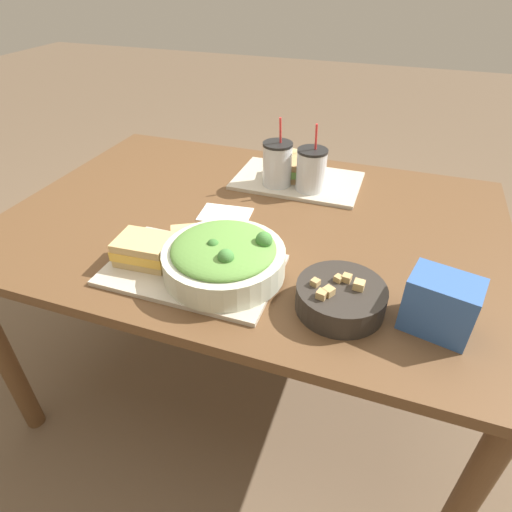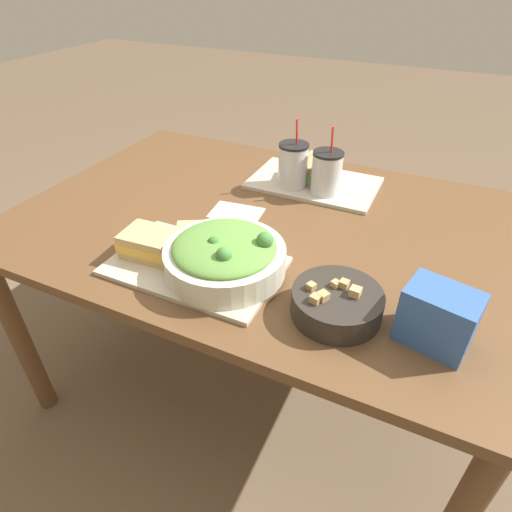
{
  "view_description": "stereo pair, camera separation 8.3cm",
  "coord_description": "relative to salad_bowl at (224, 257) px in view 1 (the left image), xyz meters",
  "views": [
    {
      "loc": [
        0.38,
        -1.04,
        1.38
      ],
      "look_at": [
        0.11,
        -0.27,
        0.8
      ],
      "focal_mm": 30.0,
      "sensor_mm": 36.0,
      "label": 1
    },
    {
      "loc": [
        0.46,
        -1.01,
        1.38
      ],
      "look_at": [
        0.11,
        -0.27,
        0.8
      ],
      "focal_mm": 30.0,
      "sensor_mm": 36.0,
      "label": 2
    }
  ],
  "objects": [
    {
      "name": "tray_near",
      "position": [
        -0.08,
        -0.01,
        -0.05
      ],
      "size": [
        0.42,
        0.27,
        0.01
      ],
      "color": "#BCB29E",
      "rests_on": "dining_table"
    },
    {
      "name": "salad_bowl",
      "position": [
        0.0,
        0.0,
        0.0
      ],
      "size": [
        0.29,
        0.29,
        0.11
      ],
      "color": "beige",
      "rests_on": "tray_near"
    },
    {
      "name": "dining_table",
      "position": [
        -0.03,
        0.29,
        -0.14
      ],
      "size": [
        1.46,
        1.01,
        0.73
      ],
      "color": "brown",
      "rests_on": "ground_plane"
    },
    {
      "name": "baguette_near",
      "position": [
        -0.11,
        0.09,
        -0.01
      ],
      "size": [
        0.15,
        0.12,
        0.06
      ],
      "rotation": [
        0.0,
        0.0,
        2.07
      ],
      "color": "tan",
      "rests_on": "tray_near"
    },
    {
      "name": "baguette_far",
      "position": [
        0.04,
        0.66,
        -0.01
      ],
      "size": [
        0.12,
        0.07,
        0.06
      ],
      "rotation": [
        0.0,
        0.0,
        1.5
      ],
      "color": "tan",
      "rests_on": "tray_far"
    },
    {
      "name": "sandwich_near",
      "position": [
        -0.21,
        -0.02,
        -0.01
      ],
      "size": [
        0.14,
        0.11,
        0.06
      ],
      "rotation": [
        0.0,
        0.0,
        0.06
      ],
      "color": "tan",
      "rests_on": "tray_near"
    },
    {
      "name": "drink_cup_red",
      "position": [
        0.09,
        0.51,
        0.02
      ],
      "size": [
        0.1,
        0.1,
        0.22
      ],
      "color": "silver",
      "rests_on": "tray_far"
    },
    {
      "name": "napkin_folded",
      "position": [
        -0.12,
        0.28,
        -0.06
      ],
      "size": [
        0.16,
        0.12,
        0.0
      ],
      "color": "silver",
      "rests_on": "dining_table"
    },
    {
      "name": "sandwich_far",
      "position": [
        0.01,
        0.57,
        -0.01
      ],
      "size": [
        0.15,
        0.14,
        0.06
      ],
      "rotation": [
        0.0,
        0.0,
        0.22
      ],
      "color": "tan",
      "rests_on": "tray_far"
    },
    {
      "name": "tray_far",
      "position": [
        0.03,
        0.57,
        -0.05
      ],
      "size": [
        0.42,
        0.27,
        0.01
      ],
      "color": "#BCB29E",
      "rests_on": "dining_table"
    },
    {
      "name": "ground_plane",
      "position": [
        -0.03,
        0.29,
        -0.79
      ],
      "size": [
        12.0,
        12.0,
        0.0
      ],
      "primitive_type": "plane",
      "color": "brown"
    },
    {
      "name": "drink_cup_dark",
      "position": [
        -0.02,
        0.51,
        0.02
      ],
      "size": [
        0.1,
        0.1,
        0.23
      ],
      "color": "silver",
      "rests_on": "tray_far"
    },
    {
      "name": "chip_bag",
      "position": [
        0.48,
        -0.01,
        0.01
      ],
      "size": [
        0.16,
        0.12,
        0.13
      ],
      "rotation": [
        0.0,
        0.0,
        -0.23
      ],
      "color": "#335BA3",
      "rests_on": "dining_table"
    },
    {
      "name": "soup_bowl",
      "position": [
        0.28,
        -0.02,
        -0.03
      ],
      "size": [
        0.2,
        0.2,
        0.08
      ],
      "color": "#2D2823",
      "rests_on": "dining_table"
    }
  ]
}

